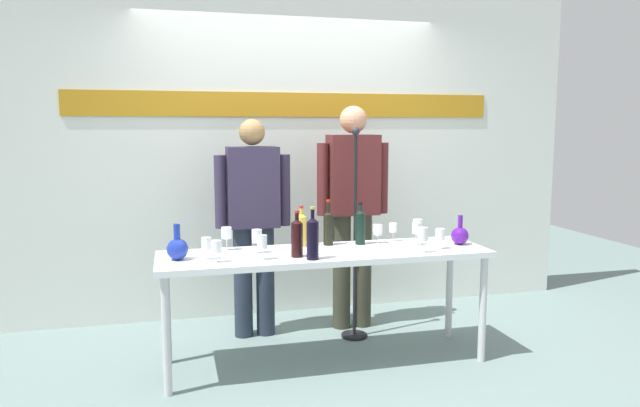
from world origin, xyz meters
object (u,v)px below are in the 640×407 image
object	(u,v)px
decanter_blue_right	(460,235)
wine_bottle_4	(360,226)
wine_glass_right_1	(377,230)
wine_glass_right_0	(416,229)
wine_glass_left_4	(206,244)
presenter_right	(353,203)
wine_glass_right_3	(423,235)
wine_glass_left_1	(226,233)
microphone_stand	(355,268)
display_table	(326,261)
presenter_left	(253,215)
wine_bottle_0	(301,229)
wine_glass_right_5	(418,225)
wine_bottle_2	(313,237)
wine_glass_left_3	(257,236)
wine_glass_left_2	(262,242)
wine_glass_right_2	(440,235)
wine_glass_left_0	(217,247)
wine_glass_right_4	(393,228)
decanter_blue_left	(177,248)
wine_bottle_3	(297,237)
wine_bottle_1	(328,226)

from	to	relation	value
decanter_blue_right	wine_bottle_4	distance (m)	0.71
wine_glass_right_1	wine_glass_right_0	bearing A→B (deg)	-28.12
wine_glass_left_4	wine_bottle_4	bearing A→B (deg)	11.23
wine_glass_right_0	presenter_right	bearing A→B (deg)	114.69
wine_bottle_4	wine_glass_right_1	xyz separation A→B (m)	(0.13, 0.01, -0.04)
decanter_blue_right	wine_glass_right_3	bearing A→B (deg)	-152.91
wine_glass_left_1	microphone_stand	world-z (taller)	microphone_stand
display_table	presenter_left	xyz separation A→B (m)	(-0.39, 0.65, 0.23)
wine_bottle_0	wine_glass_right_5	world-z (taller)	wine_bottle_0
wine_glass_left_4	wine_glass_right_0	bearing A→B (deg)	3.59
wine_bottle_0	wine_bottle_2	bearing A→B (deg)	-92.84
decanter_blue_right	wine_bottle_2	size ratio (longest dim) A/B	0.63
decanter_blue_right	presenter_left	bearing A→B (deg)	154.29
wine_glass_right_5	wine_bottle_0	bearing A→B (deg)	-178.35
presenter_left	wine_glass_left_3	size ratio (longest dim) A/B	10.47
wine_glass_left_2	wine_glass_right_2	size ratio (longest dim) A/B	1.11
wine_glass_left_4	wine_glass_right_1	xyz separation A→B (m)	(1.21, 0.22, -0.00)
wine_bottle_2	wine_glass_right_2	distance (m)	0.92
wine_glass_left_0	wine_glass_right_0	distance (m)	1.41
display_table	wine_bottle_0	bearing A→B (deg)	119.33
wine_bottle_0	wine_glass_left_4	bearing A→B (deg)	-159.07
wine_glass_left_0	wine_glass_left_2	xyz separation A→B (m)	(0.28, 0.01, 0.01)
wine_bottle_0	wine_glass_right_4	distance (m)	0.68
wine_glass_right_3	wine_glass_right_4	xyz separation A→B (m)	(-0.05, 0.40, -0.02)
decanter_blue_right	presenter_right	world-z (taller)	presenter_right
decanter_blue_left	wine_bottle_2	world-z (taller)	wine_bottle_2
presenter_right	wine_glass_right_4	size ratio (longest dim) A/B	12.98
wine_glass_left_1	wine_glass_right_3	xyz separation A→B (m)	(1.25, -0.40, 0.01)
wine_glass_right_2	microphone_stand	world-z (taller)	microphone_stand
display_table	decanter_blue_left	bearing A→B (deg)	-179.40
wine_bottle_2	wine_glass_left_2	distance (m)	0.32
decanter_blue_right	wine_bottle_4	world-z (taller)	wine_bottle_4
wine_bottle_0	wine_glass_left_2	distance (m)	0.48
wine_glass_left_2	wine_glass_right_1	distance (m)	0.93
wine_glass_left_4	wine_glass_right_0	world-z (taller)	wine_glass_right_0
wine_glass_right_0	display_table	bearing A→B (deg)	-176.00
wine_glass_left_2	wine_glass_right_2	bearing A→B (deg)	0.95
decanter_blue_right	wine_bottle_0	distance (m)	1.12
decanter_blue_left	wine_glass_left_2	size ratio (longest dim) A/B	1.46
wine_glass_left_1	wine_glass_right_1	world-z (taller)	wine_glass_left_1
wine_glass_left_0	wine_glass_right_2	world-z (taller)	wine_glass_right_2
decanter_blue_left	decanter_blue_right	xyz separation A→B (m)	(1.94, 0.00, -0.01)
wine_bottle_4	wine_glass_right_3	world-z (taller)	wine_bottle_4
wine_bottle_2	decanter_blue_right	bearing A→B (deg)	10.08
display_table	wine_bottle_3	bearing A→B (deg)	-152.99
decanter_blue_left	wine_glass_right_3	distance (m)	1.58
wine_bottle_1	wine_bottle_3	distance (m)	0.42
decanter_blue_right	presenter_left	size ratio (longest dim) A/B	0.13
presenter_right	wine_glass_left_2	world-z (taller)	presenter_right
presenter_left	wine_glass_left_1	distance (m)	0.52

